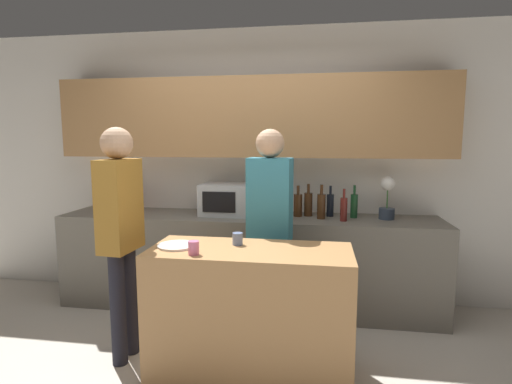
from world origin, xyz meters
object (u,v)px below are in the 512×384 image
(bottle_0, at_px, (277,204))
(bottle_1, at_px, (287,210))
(toaster, at_px, (119,202))
(potted_plant, at_px, (387,198))
(cup_0, at_px, (238,239))
(bottle_7, at_px, (354,205))
(bottle_3, at_px, (308,204))
(cup_1, at_px, (194,248))
(bottle_6, at_px, (344,209))
(person_left, at_px, (120,224))
(bottle_4, at_px, (321,206))
(plate_on_island, at_px, (177,246))
(microwave, at_px, (229,199))
(bottle_5, at_px, (330,205))
(person_center, at_px, (270,216))
(bottle_2, at_px, (298,205))

(bottle_0, xyz_separation_m, bottle_1, (0.11, -0.10, -0.03))
(toaster, height_order, potted_plant, potted_plant)
(cup_0, bearing_deg, bottle_1, 73.94)
(bottle_1, distance_m, bottle_7, 0.63)
(bottle_3, xyz_separation_m, cup_1, (-0.68, -1.42, -0.07))
(bottle_6, relative_size, person_left, 0.17)
(bottle_4, distance_m, bottle_6, 0.21)
(bottle_6, height_order, person_left, person_left)
(bottle_3, height_order, plate_on_island, bottle_3)
(microwave, relative_size, bottle_5, 1.78)
(microwave, height_order, bottle_5, microwave)
(toaster, xyz_separation_m, potted_plant, (2.62, 0.00, 0.11))
(microwave, relative_size, cup_1, 5.92)
(bottle_3, relative_size, person_center, 0.18)
(person_left, bearing_deg, microwave, 158.57)
(bottle_5, bearing_deg, cup_1, -121.84)
(bottle_7, relative_size, person_left, 0.18)
(potted_plant, distance_m, bottle_0, 1.01)
(cup_0, xyz_separation_m, person_center, (0.17, 0.45, 0.08))
(plate_on_island, distance_m, person_left, 0.47)
(bottle_2, distance_m, cup_0, 1.16)
(toaster, relative_size, bottle_3, 0.85)
(toaster, relative_size, bottle_0, 0.84)
(bottle_0, xyz_separation_m, bottle_5, (0.49, 0.11, -0.01))
(bottle_0, bearing_deg, person_left, -133.63)
(toaster, distance_m, potted_plant, 2.62)
(bottle_2, bearing_deg, cup_0, -108.01)
(bottle_3, bearing_deg, bottle_6, -31.22)
(microwave, distance_m, bottle_3, 0.77)
(toaster, xyz_separation_m, cup_0, (1.45, -1.10, -0.05))
(bottle_1, relative_size, bottle_3, 0.73)
(bottle_5, bearing_deg, person_center, -124.97)
(potted_plant, distance_m, person_center, 1.19)
(potted_plant, height_order, bottle_4, potted_plant)
(potted_plant, xyz_separation_m, plate_on_island, (-1.57, -1.21, -0.19))
(potted_plant, relative_size, bottle_1, 1.77)
(bottle_5, bearing_deg, bottle_1, -151.84)
(bottle_0, bearing_deg, plate_on_island, -116.04)
(bottle_3, relative_size, bottle_4, 0.97)
(cup_0, relative_size, person_center, 0.05)
(bottle_1, height_order, person_left, person_left)
(plate_on_island, relative_size, person_center, 0.15)
(bottle_2, bearing_deg, potted_plant, -0.24)
(plate_on_island, xyz_separation_m, person_center, (0.57, 0.56, 0.11))
(potted_plant, relative_size, cup_1, 4.49)
(person_left, bearing_deg, bottle_4, 130.48)
(toaster, xyz_separation_m, bottle_2, (1.81, 0.00, 0.02))
(toaster, height_order, person_left, person_left)
(bottle_7, distance_m, person_left, 2.07)
(microwave, relative_size, toaster, 2.00)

